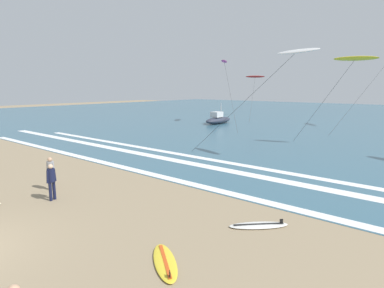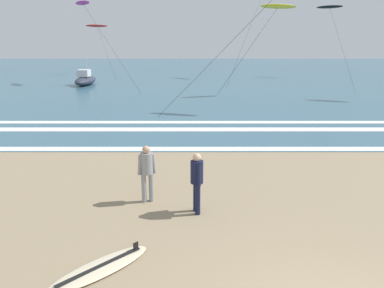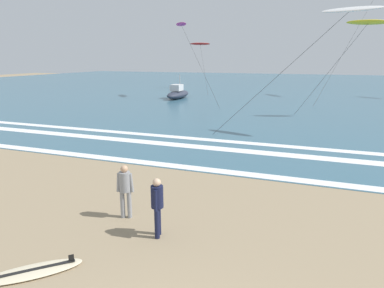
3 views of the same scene
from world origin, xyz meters
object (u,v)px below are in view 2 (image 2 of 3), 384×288
(kite_magenta_low_near, at_px, (84,3))
(kite_black_high_left, at_px, (331,7))
(kite_red_far_right, at_px, (98,26))
(surfer_background_far, at_px, (148,169))
(surfer_foreground_main, at_px, (198,178))
(offshore_boat, at_px, (87,80))
(kite_yellow_distant_high, at_px, (280,7))
(surfboard_right_spare, at_px, (102,268))

(kite_magenta_low_near, bearing_deg, kite_black_high_left, 16.15)
(kite_magenta_low_near, height_order, kite_red_far_right, kite_magenta_low_near)
(surfer_background_far, relative_size, kite_red_far_right, 0.16)
(surfer_foreground_main, distance_m, offshore_boat, 30.93)
(surfer_foreground_main, distance_m, kite_black_high_left, 42.47)
(kite_black_high_left, relative_size, kite_yellow_distant_high, 2.17)
(kite_black_high_left, bearing_deg, surfer_background_far, -116.04)
(kite_magenta_low_near, height_order, kite_black_high_left, kite_black_high_left)
(kite_black_high_left, bearing_deg, kite_magenta_low_near, -163.85)
(kite_yellow_distant_high, bearing_deg, surfboard_right_spare, -109.92)
(surfer_foreground_main, xyz_separation_m, kite_black_high_left, (17.01, 38.18, 7.55))
(surfboard_right_spare, height_order, kite_magenta_low_near, kite_magenta_low_near)
(surfer_background_far, bearing_deg, surfer_foreground_main, -26.14)
(surfer_foreground_main, bearing_deg, kite_magenta_low_near, 110.64)
(kite_magenta_low_near, xyz_separation_m, kite_yellow_distant_high, (17.99, -8.73, -1.14))
(surfer_foreground_main, relative_size, kite_black_high_left, 0.10)
(surfer_foreground_main, distance_m, kite_red_far_right, 44.22)
(surfer_foreground_main, distance_m, surfer_background_far, 1.48)
(surfboard_right_spare, bearing_deg, surfer_background_far, 79.84)
(surfer_foreground_main, distance_m, kite_yellow_distant_high, 23.09)
(surfer_foreground_main, height_order, surfer_background_far, same)
(kite_black_high_left, distance_m, offshore_boat, 30.86)
(kite_magenta_low_near, height_order, offshore_boat, kite_magenta_low_near)
(kite_magenta_low_near, distance_m, offshore_boat, 7.66)
(kite_red_far_right, bearing_deg, kite_black_high_left, -7.01)
(surfboard_right_spare, xyz_separation_m, offshore_boat, (-9.42, 31.17, 0.51))
(surfer_foreground_main, xyz_separation_m, surfer_background_far, (-1.33, 0.65, 0.00))
(surfer_background_far, bearing_deg, offshore_boat, 109.50)
(surfer_foreground_main, distance_m, kite_magenta_low_near, 32.83)
(surfer_background_far, distance_m, kite_yellow_distant_high, 22.92)
(surfboard_right_spare, bearing_deg, kite_yellow_distant_high, 70.08)
(kite_black_high_left, bearing_deg, offshore_boat, -161.66)
(kite_red_far_right, distance_m, offshore_boat, 14.47)
(surfer_background_far, bearing_deg, kite_yellow_distant_high, 68.72)
(kite_yellow_distant_high, bearing_deg, surfer_foreground_main, -107.47)
(surfer_foreground_main, relative_size, kite_yellow_distant_high, 0.22)
(surfer_background_far, height_order, surfboard_right_spare, surfer_background_far)
(surfer_background_far, relative_size, kite_magenta_low_near, 0.19)
(surfboard_right_spare, xyz_separation_m, kite_red_far_right, (-11.20, 44.26, 6.42))
(surfer_background_far, distance_m, kite_magenta_low_near, 31.80)
(surfboard_right_spare, bearing_deg, kite_black_high_left, 65.04)
(kite_yellow_distant_high, height_order, offshore_boat, kite_yellow_distant_high)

